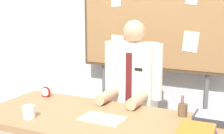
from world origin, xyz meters
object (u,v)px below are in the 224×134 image
(desk, at_px, (101,128))
(coffee_mug, at_px, (29,112))
(pen_holder, at_px, (183,110))
(paper_tray, at_px, (213,118))
(bulletin_board, at_px, (152,19))
(desk_clock, at_px, (46,92))
(person, at_px, (133,104))
(open_notebook, at_px, (103,119))

(desk, relative_size, coffee_mug, 20.16)
(pen_holder, bearing_deg, desk, -150.32)
(pen_holder, distance_m, paper_tray, 0.23)
(desk, xyz_separation_m, pen_holder, (0.53, 0.30, 0.13))
(desk, xyz_separation_m, coffee_mug, (-0.48, -0.23, 0.13))
(bulletin_board, xyz_separation_m, desk_clock, (-0.71, -0.86, -0.64))
(person, height_order, open_notebook, person)
(bulletin_board, xyz_separation_m, paper_tray, (0.76, -0.87, -0.65))
(desk, distance_m, paper_tray, 0.81)
(bulletin_board, relative_size, open_notebook, 6.22)
(desk, height_order, pen_holder, pen_holder)
(person, distance_m, paper_tray, 0.85)
(person, xyz_separation_m, open_notebook, (0.03, -0.66, 0.08))
(open_notebook, bearing_deg, desk_clock, 158.02)
(coffee_mug, xyz_separation_m, pen_holder, (1.01, 0.53, 0.00))
(open_notebook, distance_m, pen_holder, 0.61)
(desk_clock, bearing_deg, open_notebook, -21.98)
(bulletin_board, bearing_deg, paper_tray, -48.80)
(desk, xyz_separation_m, bulletin_board, (0.00, 1.14, 0.76))
(pen_holder, xyz_separation_m, paper_tray, (0.23, -0.03, -0.02))
(bulletin_board, bearing_deg, desk, -90.00)
(open_notebook, xyz_separation_m, coffee_mug, (-0.50, -0.21, 0.04))
(desk_clock, relative_size, pen_holder, 0.58)
(desk, bearing_deg, coffee_mug, -154.50)
(bulletin_board, bearing_deg, person, -90.00)
(open_notebook, xyz_separation_m, pen_holder, (0.51, 0.32, 0.04))
(desk, distance_m, desk_clock, 0.77)
(open_notebook, relative_size, coffee_mug, 3.41)
(desk_clock, bearing_deg, person, 26.92)
(person, relative_size, pen_holder, 8.92)
(pen_holder, bearing_deg, paper_tray, -8.44)
(bulletin_board, relative_size, pen_holder, 12.36)
(desk, bearing_deg, pen_holder, 29.68)
(open_notebook, distance_m, paper_tray, 0.79)
(desk, relative_size, paper_tray, 7.23)
(open_notebook, xyz_separation_m, desk_clock, (-0.73, 0.30, 0.03))
(person, xyz_separation_m, desk_clock, (-0.71, -0.36, 0.11))
(open_notebook, bearing_deg, pen_holder, 32.54)
(bulletin_board, bearing_deg, pen_holder, -57.36)
(desk_clock, height_order, pen_holder, pen_holder)
(desk, distance_m, open_notebook, 0.09)
(open_notebook, relative_size, pen_holder, 1.99)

